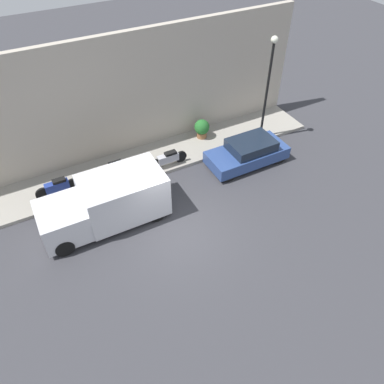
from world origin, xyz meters
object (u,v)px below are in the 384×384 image
at_px(parked_car, 248,152).
at_px(streetlamp, 269,77).
at_px(motorcycle_black, 113,169).
at_px(scooter_silver, 168,159).
at_px(potted_plant, 202,128).
at_px(motorcycle_blue, 58,187).
at_px(delivery_van, 106,203).

height_order(parked_car, streetlamp, streetlamp).
bearing_deg(streetlamp, parked_car, 127.66).
bearing_deg(motorcycle_black, streetlamp, -93.18).
xyz_separation_m(scooter_silver, streetlamp, (-0.04, -5.22, 2.84)).
relative_size(scooter_silver, potted_plant, 1.92).
xyz_separation_m(parked_car, motorcycle_blue, (1.73, 8.51, 0.01)).
relative_size(delivery_van, motorcycle_black, 2.37).
relative_size(parked_car, motorcycle_black, 1.84).
xyz_separation_m(streetlamp, potted_plant, (1.36, 2.71, -2.70)).
bearing_deg(potted_plant, streetlamp, -116.58).
xyz_separation_m(delivery_van, potted_plant, (3.23, -6.07, -0.31)).
relative_size(motorcycle_blue, motorcycle_black, 0.90).
relative_size(streetlamp, potted_plant, 5.18).
distance_m(scooter_silver, motorcycle_black, 2.55).
distance_m(motorcycle_blue, motorcycle_black, 2.48).
xyz_separation_m(delivery_van, scooter_silver, (1.92, -3.57, -0.45)).
distance_m(delivery_van, potted_plant, 6.89).
bearing_deg(streetlamp, motorcycle_blue, 87.69).
height_order(parked_car, potted_plant, parked_car).
distance_m(parked_car, motorcycle_black, 6.28).
bearing_deg(potted_plant, scooter_silver, 117.68).
height_order(motorcycle_blue, motorcycle_black, motorcycle_blue).
distance_m(parked_car, potted_plant, 2.86).
relative_size(delivery_van, motorcycle_blue, 2.64).
bearing_deg(scooter_silver, potted_plant, -62.32).
bearing_deg(motorcycle_black, potted_plant, -79.57).
height_order(parked_car, delivery_van, delivery_van).
bearing_deg(delivery_van, motorcycle_blue, 32.00).
distance_m(parked_car, motorcycle_blue, 8.68).
height_order(delivery_van, motorcycle_black, delivery_van).
bearing_deg(delivery_van, scooter_silver, -61.74).
relative_size(delivery_van, streetlamp, 0.96).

